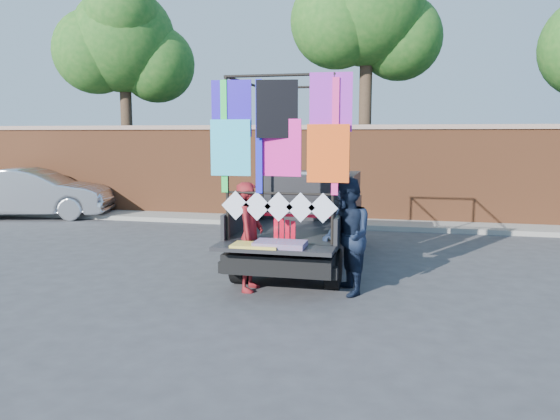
% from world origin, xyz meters
% --- Properties ---
extents(ground, '(90.00, 90.00, 0.00)m').
position_xyz_m(ground, '(0.00, 0.00, 0.00)').
color(ground, '#38383A').
rests_on(ground, ground).
extents(brick_wall, '(30.00, 0.45, 2.61)m').
position_xyz_m(brick_wall, '(0.00, 7.00, 1.33)').
color(brick_wall, brown).
rests_on(brick_wall, ground).
extents(curb, '(30.00, 1.20, 0.12)m').
position_xyz_m(curb, '(0.00, 6.30, 0.06)').
color(curb, gray).
rests_on(curb, ground).
extents(tree_left, '(4.20, 3.30, 7.05)m').
position_xyz_m(tree_left, '(-6.48, 8.12, 5.12)').
color(tree_left, '#38281C').
rests_on(tree_left, ground).
extents(tree_mid, '(4.20, 3.30, 7.73)m').
position_xyz_m(tree_mid, '(1.02, 8.12, 5.70)').
color(tree_mid, '#38281C').
rests_on(tree_mid, ground).
extents(pickup_truck, '(2.03, 5.09, 3.20)m').
position_xyz_m(pickup_truck, '(0.42, 2.38, 0.81)').
color(pickup_truck, black).
rests_on(pickup_truck, ground).
extents(sedan, '(4.50, 2.54, 1.41)m').
position_xyz_m(sedan, '(-8.08, 5.64, 0.70)').
color(sedan, '#ADAFB4').
rests_on(sedan, ground).
extents(woman, '(0.41, 0.61, 1.65)m').
position_xyz_m(woman, '(-0.07, 0.02, 0.83)').
color(woman, maroon).
rests_on(woman, ground).
extents(man, '(0.95, 1.04, 1.74)m').
position_xyz_m(man, '(1.38, 0.14, 0.87)').
color(man, '#131D30').
rests_on(man, ground).
extents(streamer_bundle, '(1.03, 0.10, 0.70)m').
position_xyz_m(streamer_bundle, '(0.54, 0.07, 0.96)').
color(streamer_bundle, red).
rests_on(streamer_bundle, ground).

